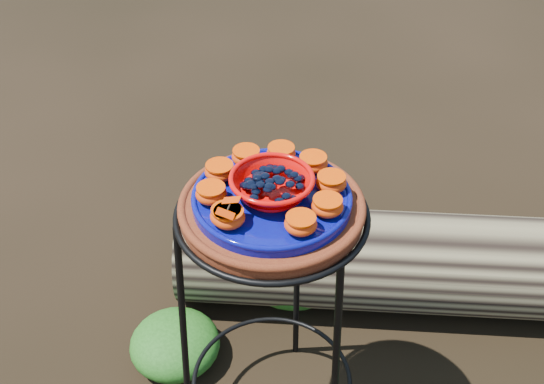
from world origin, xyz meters
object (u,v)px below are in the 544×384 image
(terracotta_saucer, at_px, (272,209))
(driftwood_log, at_px, (451,264))
(plant_stand, at_px, (272,327))
(red_bowl, at_px, (272,186))
(cobalt_plate, at_px, (272,199))

(terracotta_saucer, bearing_deg, driftwood_log, 55.46)
(plant_stand, distance_m, red_bowl, 0.42)
(terracotta_saucer, height_order, cobalt_plate, cobalt_plate)
(terracotta_saucer, distance_m, driftwood_log, 0.88)
(plant_stand, height_order, cobalt_plate, cobalt_plate)
(red_bowl, distance_m, driftwood_log, 0.92)
(terracotta_saucer, relative_size, red_bowl, 2.33)
(plant_stand, relative_size, terracotta_saucer, 1.87)
(red_bowl, bearing_deg, terracotta_saucer, 0.00)
(plant_stand, xyz_separation_m, terracotta_saucer, (0.00, 0.00, 0.37))
(terracotta_saucer, bearing_deg, plant_stand, 0.00)
(terracotta_saucer, relative_size, driftwood_log, 0.23)
(plant_stand, distance_m, driftwood_log, 0.71)
(driftwood_log, bearing_deg, red_bowl, -124.54)
(plant_stand, xyz_separation_m, cobalt_plate, (0.00, 0.00, 0.39))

